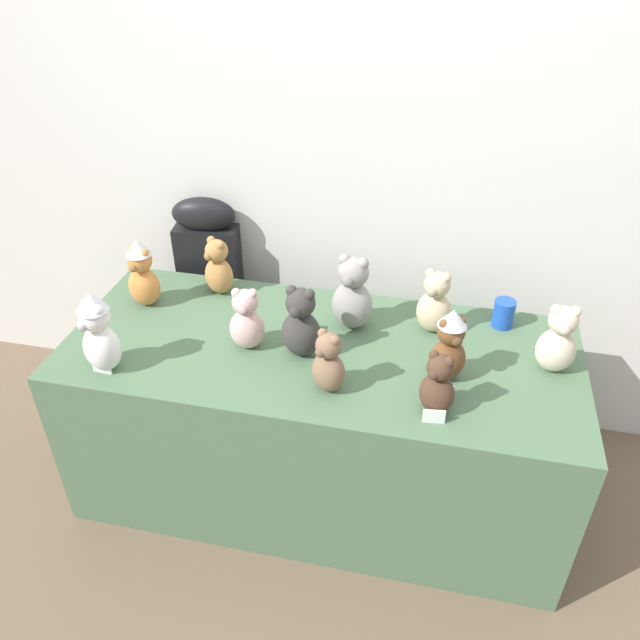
% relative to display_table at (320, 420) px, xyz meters
% --- Properties ---
extents(ground_plane, '(10.00, 10.00, 0.00)m').
position_rel_display_table_xyz_m(ground_plane, '(0.00, -0.25, -0.37)').
color(ground_plane, brown).
extents(wall_back, '(7.00, 0.08, 2.60)m').
position_rel_display_table_xyz_m(wall_back, '(0.00, 0.65, 0.93)').
color(wall_back, silver).
rests_on(wall_back, ground_plane).
extents(display_table, '(1.88, 0.79, 0.73)m').
position_rel_display_table_xyz_m(display_table, '(0.00, 0.00, 0.00)').
color(display_table, '#4C6B4C').
rests_on(display_table, ground_plane).
extents(instrument_case, '(0.29, 0.15, 1.03)m').
position_rel_display_table_xyz_m(instrument_case, '(-0.63, 0.53, 0.16)').
color(instrument_case, black).
rests_on(instrument_case, ground_plane).
extents(teddy_bear_ginger, '(0.15, 0.13, 0.29)m').
position_rel_display_table_xyz_m(teddy_bear_ginger, '(-0.75, 0.13, 0.51)').
color(teddy_bear_ginger, '#D17F3D').
rests_on(teddy_bear_ginger, display_table).
extents(teddy_bear_blush, '(0.14, 0.13, 0.25)m').
position_rel_display_table_xyz_m(teddy_bear_blush, '(-0.26, -0.05, 0.48)').
color(teddy_bear_blush, beige).
rests_on(teddy_bear_blush, display_table).
extents(teddy_bear_ash, '(0.18, 0.16, 0.30)m').
position_rel_display_table_xyz_m(teddy_bear_ash, '(0.09, 0.16, 0.51)').
color(teddy_bear_ash, gray).
rests_on(teddy_bear_ash, display_table).
extents(teddy_bear_chestnut, '(0.16, 0.16, 0.28)m').
position_rel_display_table_xyz_m(teddy_bear_chestnut, '(0.46, -0.08, 0.50)').
color(teddy_bear_chestnut, brown).
rests_on(teddy_bear_chestnut, display_table).
extents(teddy_bear_cream, '(0.14, 0.12, 0.26)m').
position_rel_display_table_xyz_m(teddy_bear_cream, '(0.82, 0.05, 0.49)').
color(teddy_bear_cream, beige).
rests_on(teddy_bear_cream, display_table).
extents(teddy_bear_mocha, '(0.15, 0.15, 0.23)m').
position_rel_display_table_xyz_m(teddy_bear_mocha, '(0.08, -0.22, 0.47)').
color(teddy_bear_mocha, '#7F6047').
rests_on(teddy_bear_mocha, display_table).
extents(teddy_bear_sand, '(0.16, 0.15, 0.26)m').
position_rel_display_table_xyz_m(teddy_bear_sand, '(0.39, 0.20, 0.49)').
color(teddy_bear_sand, '#CCB78E').
rests_on(teddy_bear_sand, display_table).
extents(teddy_bear_snow, '(0.18, 0.17, 0.31)m').
position_rel_display_table_xyz_m(teddy_bear_snow, '(-0.70, -0.28, 0.52)').
color(teddy_bear_snow, white).
rests_on(teddy_bear_snow, display_table).
extents(teddy_bear_charcoal, '(0.16, 0.14, 0.28)m').
position_rel_display_table_xyz_m(teddy_bear_charcoal, '(-0.06, -0.05, 0.49)').
color(teddy_bear_charcoal, '#383533').
rests_on(teddy_bear_charcoal, display_table).
extents(teddy_bear_cocoa, '(0.15, 0.14, 0.23)m').
position_rel_display_table_xyz_m(teddy_bear_cocoa, '(0.43, -0.25, 0.47)').
color(teddy_bear_cocoa, '#4C3323').
rests_on(teddy_bear_cocoa, display_table).
extents(teddy_bear_caramel, '(0.16, 0.16, 0.25)m').
position_rel_display_table_xyz_m(teddy_bear_caramel, '(-0.49, 0.28, 0.48)').
color(teddy_bear_caramel, '#B27A42').
rests_on(teddy_bear_caramel, display_table).
extents(party_cup_blue, '(0.08, 0.08, 0.11)m').
position_rel_display_table_xyz_m(party_cup_blue, '(0.65, 0.29, 0.42)').
color(party_cup_blue, blue).
rests_on(party_cup_blue, display_table).
extents(name_card_front_left, '(0.07, 0.02, 0.05)m').
position_rel_display_table_xyz_m(name_card_front_left, '(0.46, -0.18, 0.39)').
color(name_card_front_left, white).
rests_on(name_card_front_left, display_table).
extents(name_card_front_middle, '(0.07, 0.01, 0.05)m').
position_rel_display_table_xyz_m(name_card_front_middle, '(-0.70, -0.31, 0.39)').
color(name_card_front_middle, white).
rests_on(name_card_front_middle, display_table).
extents(name_card_front_right, '(0.07, 0.02, 0.05)m').
position_rel_display_table_xyz_m(name_card_front_right, '(0.43, -0.31, 0.39)').
color(name_card_front_right, white).
rests_on(name_card_front_right, display_table).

